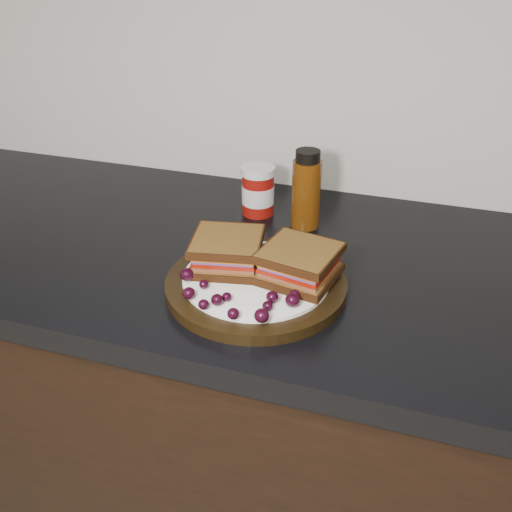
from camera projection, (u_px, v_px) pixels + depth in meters
The scene contains 32 objects.
base_cabinets at pixel (216, 431), 1.25m from camera, with size 3.96×0.58×0.86m, color black.
countertop at pixel (207, 253), 1.02m from camera, with size 3.98×0.60×0.04m, color black.
plate at pixel (256, 284), 0.88m from camera, with size 0.28×0.28×0.02m, color black.
sandwich_left at pixel (227, 251), 0.89m from camera, with size 0.11×0.11×0.05m, color brown, non-canonical shape.
sandwich_right at pixel (299, 263), 0.86m from camera, with size 0.11×0.11×0.05m, color brown, non-canonical shape.
grape_0 at pixel (187, 274), 0.86m from camera, with size 0.02×0.02×0.02m, color black.
grape_1 at pixel (204, 284), 0.84m from camera, with size 0.01×0.01×0.01m, color black.
grape_2 at pixel (189, 293), 0.82m from camera, with size 0.02×0.02×0.02m, color black.
grape_3 at pixel (204, 304), 0.80m from camera, with size 0.02×0.02×0.01m, color black.
grape_4 at pixel (217, 300), 0.81m from camera, with size 0.02×0.02×0.02m, color black.
grape_5 at pixel (227, 297), 0.81m from camera, with size 0.01×0.01×0.01m, color black.
grape_6 at pixel (233, 314), 0.78m from camera, with size 0.02×0.02×0.02m, color black.
grape_7 at pixel (262, 316), 0.77m from camera, with size 0.02×0.02×0.02m, color black.
grape_8 at pixel (268, 306), 0.79m from camera, with size 0.02×0.02×0.01m, color black.
grape_9 at pixel (272, 297), 0.81m from camera, with size 0.02×0.02×0.02m, color black.
grape_10 at pixel (293, 300), 0.80m from camera, with size 0.02×0.02×0.02m, color black.
grape_11 at pixel (295, 294), 0.82m from camera, with size 0.02×0.02×0.02m, color black.
grape_12 at pixel (313, 287), 0.83m from camera, with size 0.02×0.02×0.02m, color black.
grape_13 at pixel (315, 276), 0.86m from camera, with size 0.02×0.02×0.02m, color black.
grape_14 at pixel (308, 269), 0.88m from camera, with size 0.02×0.02×0.02m, color black.
grape_15 at pixel (289, 270), 0.88m from camera, with size 0.02×0.02×0.02m, color black.
grape_16 at pixel (243, 251), 0.93m from camera, with size 0.02×0.02×0.02m, color black.
grape_17 at pixel (229, 255), 0.91m from camera, with size 0.02×0.02×0.02m, color black.
grape_18 at pixel (218, 251), 0.92m from camera, with size 0.02×0.02×0.02m, color black.
grape_19 at pixel (215, 259), 0.90m from camera, with size 0.02×0.02×0.02m, color black.
grape_20 at pixel (221, 269), 0.88m from camera, with size 0.02×0.02×0.01m, color black.
grape_21 at pixel (210, 269), 0.88m from camera, with size 0.02×0.02×0.01m, color black.
grape_22 at pixel (235, 257), 0.91m from camera, with size 0.02×0.02×0.02m, color black.
grape_23 at pixel (217, 254), 0.91m from camera, with size 0.02×0.02×0.02m, color black.
grape_24 at pixel (209, 263), 0.89m from camera, with size 0.02×0.02×0.02m, color black.
condiment_jar at pixel (258, 191), 1.10m from camera, with size 0.07×0.07×0.10m, color maroon.
oil_bottle at pixel (306, 189), 1.04m from camera, with size 0.05×0.05×0.15m, color #502708.
Camera 1 is at (0.36, 0.88, 1.39)m, focal length 40.00 mm.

